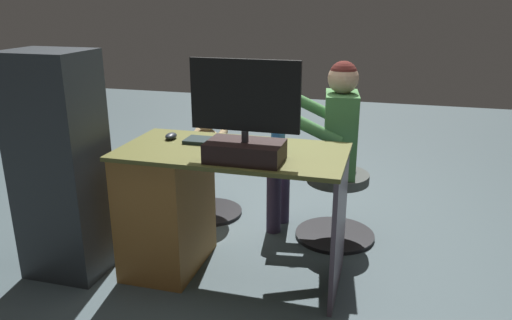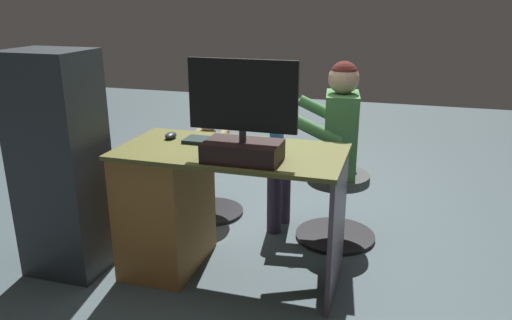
{
  "view_description": "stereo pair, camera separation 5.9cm",
  "coord_description": "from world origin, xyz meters",
  "px_view_note": "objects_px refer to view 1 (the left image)",
  "views": [
    {
      "loc": [
        -0.8,
        2.75,
        1.54
      ],
      "look_at": [
        -0.02,
        -0.1,
        0.57
      ],
      "focal_mm": 34.64,
      "sensor_mm": 36.0,
      "label": 1
    },
    {
      "loc": [
        -0.86,
        2.73,
        1.54
      ],
      "look_at": [
        -0.02,
        -0.1,
        0.57
      ],
      "focal_mm": 34.64,
      "sensor_mm": 36.0,
      "label": 2
    }
  ],
  "objects_px": {
    "desk": "(181,204)",
    "person": "(326,137)",
    "tv_remote": "(216,145)",
    "office_chair_teddy": "(208,180)",
    "cup": "(278,140)",
    "teddy_bear": "(208,134)",
    "monitor": "(245,131)",
    "visitor_chair": "(336,202)",
    "computer_mouse": "(171,136)",
    "keyboard": "(221,142)"
  },
  "relations": [
    {
      "from": "desk",
      "to": "person",
      "type": "relative_size",
      "value": 1.05
    },
    {
      "from": "tv_remote",
      "to": "office_chair_teddy",
      "type": "bearing_deg",
      "value": -62.98
    },
    {
      "from": "cup",
      "to": "teddy_bear",
      "type": "height_order",
      "value": "cup"
    },
    {
      "from": "monitor",
      "to": "visitor_chair",
      "type": "height_order",
      "value": "monitor"
    },
    {
      "from": "desk",
      "to": "monitor",
      "type": "xyz_separation_m",
      "value": [
        -0.44,
        0.16,
        0.51
      ]
    },
    {
      "from": "monitor",
      "to": "computer_mouse",
      "type": "bearing_deg",
      "value": -26.93
    },
    {
      "from": "cup",
      "to": "desk",
      "type": "bearing_deg",
      "value": 7.66
    },
    {
      "from": "tv_remote",
      "to": "visitor_chair",
      "type": "relative_size",
      "value": 0.28
    },
    {
      "from": "desk",
      "to": "person",
      "type": "distance_m",
      "value": 1.02
    },
    {
      "from": "monitor",
      "to": "visitor_chair",
      "type": "relative_size",
      "value": 1.04
    },
    {
      "from": "desk",
      "to": "tv_remote",
      "type": "distance_m",
      "value": 0.43
    },
    {
      "from": "teddy_bear",
      "to": "visitor_chair",
      "type": "xyz_separation_m",
      "value": [
        -0.95,
        0.14,
        -0.36
      ]
    },
    {
      "from": "monitor",
      "to": "person",
      "type": "bearing_deg",
      "value": -110.8
    },
    {
      "from": "cup",
      "to": "teddy_bear",
      "type": "bearing_deg",
      "value": -45.69
    },
    {
      "from": "visitor_chair",
      "to": "teddy_bear",
      "type": "bearing_deg",
      "value": -8.49
    },
    {
      "from": "desk",
      "to": "keyboard",
      "type": "relative_size",
      "value": 2.94
    },
    {
      "from": "keyboard",
      "to": "visitor_chair",
      "type": "distance_m",
      "value": 0.96
    },
    {
      "from": "computer_mouse",
      "to": "office_chair_teddy",
      "type": "distance_m",
      "value": 0.82
    },
    {
      "from": "office_chair_teddy",
      "to": "monitor",
      "type": "bearing_deg",
      "value": 121.43
    },
    {
      "from": "computer_mouse",
      "to": "teddy_bear",
      "type": "xyz_separation_m",
      "value": [
        0.03,
        -0.66,
        -0.16
      ]
    },
    {
      "from": "desk",
      "to": "keyboard",
      "type": "bearing_deg",
      "value": -157.5
    },
    {
      "from": "keyboard",
      "to": "computer_mouse",
      "type": "distance_m",
      "value": 0.32
    },
    {
      "from": "tv_remote",
      "to": "monitor",
      "type": "bearing_deg",
      "value": 142.34
    },
    {
      "from": "person",
      "to": "cup",
      "type": "bearing_deg",
      "value": 71.52
    },
    {
      "from": "visitor_chair",
      "to": "keyboard",
      "type": "bearing_deg",
      "value": 40.9
    },
    {
      "from": "monitor",
      "to": "keyboard",
      "type": "bearing_deg",
      "value": -49.65
    },
    {
      "from": "computer_mouse",
      "to": "person",
      "type": "bearing_deg",
      "value": -147.72
    },
    {
      "from": "tv_remote",
      "to": "visitor_chair",
      "type": "distance_m",
      "value": 1.0
    },
    {
      "from": "monitor",
      "to": "person",
      "type": "distance_m",
      "value": 0.88
    },
    {
      "from": "cup",
      "to": "monitor",
      "type": "bearing_deg",
      "value": 64.0
    },
    {
      "from": "teddy_bear",
      "to": "person",
      "type": "relative_size",
      "value": 0.3
    },
    {
      "from": "monitor",
      "to": "cup",
      "type": "bearing_deg",
      "value": -116.0
    },
    {
      "from": "desk",
      "to": "tv_remote",
      "type": "bearing_deg",
      "value": -173.19
    },
    {
      "from": "teddy_bear",
      "to": "person",
      "type": "distance_m",
      "value": 0.88
    },
    {
      "from": "keyboard",
      "to": "teddy_bear",
      "type": "distance_m",
      "value": 0.77
    },
    {
      "from": "monitor",
      "to": "visitor_chair",
      "type": "distance_m",
      "value": 1.1
    },
    {
      "from": "desk",
      "to": "cup",
      "type": "bearing_deg",
      "value": -172.34
    },
    {
      "from": "computer_mouse",
      "to": "desk",
      "type": "bearing_deg",
      "value": 129.05
    },
    {
      "from": "computer_mouse",
      "to": "cup",
      "type": "bearing_deg",
      "value": 177.02
    },
    {
      "from": "desk",
      "to": "cup",
      "type": "relative_size",
      "value": 11.3
    },
    {
      "from": "desk",
      "to": "teddy_bear",
      "type": "distance_m",
      "value": 0.8
    },
    {
      "from": "monitor",
      "to": "office_chair_teddy",
      "type": "xyz_separation_m",
      "value": [
        0.56,
        -0.91,
        -0.65
      ]
    },
    {
      "from": "office_chair_teddy",
      "to": "teddy_bear",
      "type": "relative_size",
      "value": 1.38
    },
    {
      "from": "monitor",
      "to": "keyboard",
      "type": "height_order",
      "value": "monitor"
    },
    {
      "from": "visitor_chair",
      "to": "cup",
      "type": "bearing_deg",
      "value": 63.01
    },
    {
      "from": "cup",
      "to": "tv_remote",
      "type": "xyz_separation_m",
      "value": [
        0.34,
        0.05,
        -0.05
      ]
    },
    {
      "from": "tv_remote",
      "to": "keyboard",
      "type": "bearing_deg",
      "value": -93.73
    },
    {
      "from": "cup",
      "to": "tv_remote",
      "type": "relative_size",
      "value": 0.73
    },
    {
      "from": "monitor",
      "to": "teddy_bear",
      "type": "height_order",
      "value": "monitor"
    },
    {
      "from": "keyboard",
      "to": "tv_remote",
      "type": "xyz_separation_m",
      "value": [
        0.01,
        0.07,
        -0.0
      ]
    }
  ]
}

